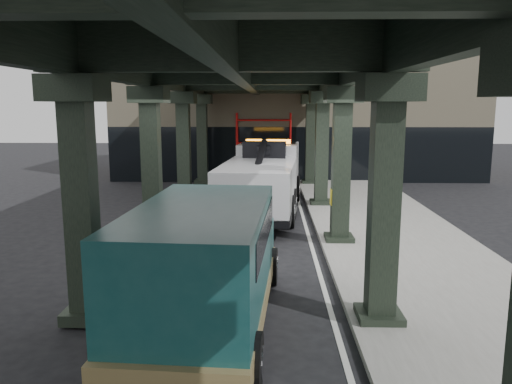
# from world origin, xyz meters

# --- Properties ---
(ground) EXTENTS (90.00, 90.00, 0.00)m
(ground) POSITION_xyz_m (0.00, 0.00, 0.00)
(ground) COLOR black
(ground) RESTS_ON ground
(sidewalk) EXTENTS (5.00, 40.00, 0.15)m
(sidewalk) POSITION_xyz_m (4.50, 2.00, 0.07)
(sidewalk) COLOR gray
(sidewalk) RESTS_ON ground
(lane_stripe) EXTENTS (0.12, 38.00, 0.01)m
(lane_stripe) POSITION_xyz_m (1.70, 2.00, 0.01)
(lane_stripe) COLOR silver
(lane_stripe) RESTS_ON ground
(viaduct) EXTENTS (7.40, 32.00, 6.40)m
(viaduct) POSITION_xyz_m (-0.40, 2.00, 5.46)
(viaduct) COLOR black
(viaduct) RESTS_ON ground
(building) EXTENTS (22.00, 10.00, 8.00)m
(building) POSITION_xyz_m (2.00, 20.00, 4.00)
(building) COLOR #C6B793
(building) RESTS_ON ground
(scaffolding) EXTENTS (3.08, 0.88, 4.00)m
(scaffolding) POSITION_xyz_m (0.00, 14.64, 2.11)
(scaffolding) COLOR red
(scaffolding) RESTS_ON ground
(tow_truck) EXTENTS (3.45, 9.55, 3.07)m
(tow_truck) POSITION_xyz_m (0.10, 6.77, 1.50)
(tow_truck) COLOR black
(tow_truck) RESTS_ON ground
(towed_van) EXTENTS (2.92, 6.54, 2.59)m
(towed_van) POSITION_xyz_m (-0.89, -4.30, 1.39)
(towed_van) COLOR #124343
(towed_van) RESTS_ON ground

